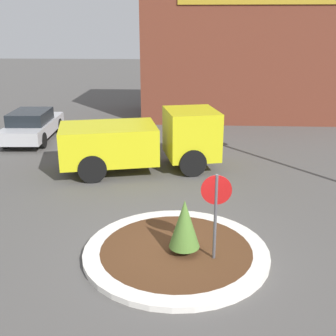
{
  "coord_description": "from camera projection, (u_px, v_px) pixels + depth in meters",
  "views": [
    {
      "loc": [
        0.28,
        -8.85,
        5.19
      ],
      "look_at": [
        -0.35,
        2.88,
        1.19
      ],
      "focal_mm": 45.0,
      "sensor_mm": 36.0,
      "label": 1
    }
  ],
  "objects": [
    {
      "name": "storefront_building",
      "position": [
        257.0,
        52.0,
        24.4
      ],
      "size": [
        12.96,
        6.07,
        7.4
      ],
      "color": "brown",
      "rests_on": "ground_plane"
    },
    {
      "name": "traffic_island",
      "position": [
        176.0,
        251.0,
        10.03
      ],
      "size": [
        4.41,
        4.41,
        0.14
      ],
      "color": "silver",
      "rests_on": "ground_plane"
    },
    {
      "name": "stop_sign",
      "position": [
        216.0,
        204.0,
        9.19
      ],
      "size": [
        0.67,
        0.07,
        2.16
      ],
      "color": "#4C4C51",
      "rests_on": "ground_plane"
    },
    {
      "name": "parked_sedan_silver",
      "position": [
        32.0,
        125.0,
        19.78
      ],
      "size": [
        2.08,
        4.76,
        1.42
      ],
      "rotation": [
        0.0,
        0.0,
        1.63
      ],
      "color": "#B7B7BC",
      "rests_on": "ground_plane"
    },
    {
      "name": "utility_truck",
      "position": [
        143.0,
        140.0,
        15.54
      ],
      "size": [
        6.09,
        3.47,
        2.21
      ],
      "rotation": [
        0.0,
        0.0,
        0.23
      ],
      "color": "gold",
      "rests_on": "ground_plane"
    },
    {
      "name": "ground_plane",
      "position": [
        176.0,
        254.0,
        10.05
      ],
      "size": [
        120.0,
        120.0,
        0.0
      ],
      "primitive_type": "plane",
      "color": "#514F4C"
    },
    {
      "name": "island_shrub",
      "position": [
        184.0,
        224.0,
        9.64
      ],
      "size": [
        0.72,
        0.72,
        1.31
      ],
      "color": "brown",
      "rests_on": "traffic_island"
    }
  ]
}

